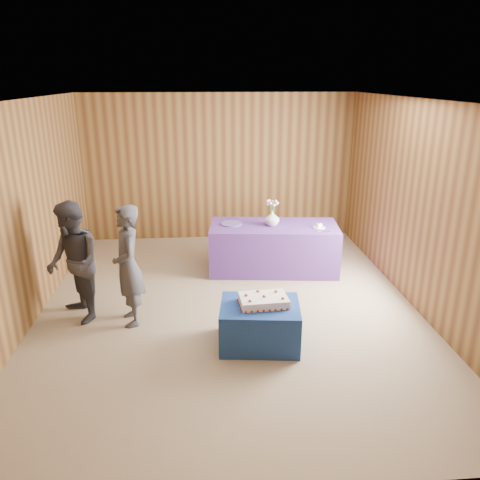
{
  "coord_description": "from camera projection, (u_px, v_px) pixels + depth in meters",
  "views": [
    {
      "loc": [
        -0.31,
        -5.67,
        2.95
      ],
      "look_at": [
        0.16,
        0.1,
        0.93
      ],
      "focal_mm": 35.0,
      "sensor_mm": 36.0,
      "label": 1
    }
  ],
  "objects": [
    {
      "name": "plate",
      "position": [
        319.0,
        227.0,
        7.22
      ],
      "size": [
        0.21,
        0.21,
        0.01
      ],
      "primitive_type": "cylinder",
      "rotation": [
        0.0,
        0.0,
        -0.09
      ],
      "color": "white",
      "rests_on": "serving_table"
    },
    {
      "name": "guest_left",
      "position": [
        128.0,
        266.0,
        5.72
      ],
      "size": [
        0.5,
        0.63,
        1.53
      ],
      "primitive_type": "imported",
      "rotation": [
        0.0,
        0.0,
        -1.3
      ],
      "color": "#3C3D47",
      "rests_on": "ground"
    },
    {
      "name": "flower_spray",
      "position": [
        272.0,
        203.0,
        7.21
      ],
      "size": [
        0.2,
        0.2,
        0.15
      ],
      "color": "#37712D",
      "rests_on": "vase"
    },
    {
      "name": "ground",
      "position": [
        229.0,
        308.0,
        6.33
      ],
      "size": [
        6.0,
        6.0,
        0.0
      ],
      "primitive_type": "plane",
      "color": "gray",
      "rests_on": "ground"
    },
    {
      "name": "cake_table",
      "position": [
        260.0,
        324.0,
        5.4
      ],
      "size": [
        0.97,
        0.8,
        0.5
      ],
      "primitive_type": "cube",
      "rotation": [
        0.0,
        0.0,
        -0.11
      ],
      "color": "#1B4597",
      "rests_on": "ground"
    },
    {
      "name": "cake_slice",
      "position": [
        319.0,
        225.0,
        7.21
      ],
      "size": [
        0.09,
        0.08,
        0.08
      ],
      "rotation": [
        0.0,
        0.0,
        0.34
      ],
      "color": "white",
      "rests_on": "plate"
    },
    {
      "name": "guest_right",
      "position": [
        73.0,
        263.0,
        5.79
      ],
      "size": [
        0.89,
        0.95,
        1.55
      ],
      "primitive_type": "imported",
      "rotation": [
        0.0,
        0.0,
        -1.03
      ],
      "color": "#353640",
      "rests_on": "ground"
    },
    {
      "name": "sheet_cake",
      "position": [
        263.0,
        300.0,
        5.31
      ],
      "size": [
        0.59,
        0.42,
        0.13
      ],
      "rotation": [
        0.0,
        0.0,
        0.07
      ],
      "color": "white",
      "rests_on": "cake_table"
    },
    {
      "name": "room_shell",
      "position": [
        228.0,
        176.0,
        5.73
      ],
      "size": [
        5.04,
        6.04,
        2.72
      ],
      "color": "brown",
      "rests_on": "ground"
    },
    {
      "name": "vase",
      "position": [
        272.0,
        218.0,
        7.3
      ],
      "size": [
        0.31,
        0.31,
        0.24
      ],
      "primitive_type": "imported",
      "rotation": [
        0.0,
        0.0,
        -0.5
      ],
      "color": "silver",
      "rests_on": "serving_table"
    },
    {
      "name": "platter",
      "position": [
        232.0,
        224.0,
        7.39
      ],
      "size": [
        0.43,
        0.43,
        0.02
      ],
      "primitive_type": "cylinder",
      "rotation": [
        0.0,
        0.0,
        -0.32
      ],
      "color": "#594C99",
      "rests_on": "serving_table"
    },
    {
      "name": "knife",
      "position": [
        322.0,
        232.0,
        7.03
      ],
      "size": [
        0.26,
        0.05,
        0.0
      ],
      "primitive_type": "cube",
      "rotation": [
        0.0,
        0.0,
        0.09
      ],
      "color": "#AFAFB3",
      "rests_on": "serving_table"
    },
    {
      "name": "serving_table",
      "position": [
        273.0,
        248.0,
        7.47
      ],
      "size": [
        2.08,
        1.1,
        0.75
      ],
      "primitive_type": "cube",
      "rotation": [
        0.0,
        0.0,
        -0.1
      ],
      "color": "#5C3085",
      "rests_on": "ground"
    }
  ]
}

